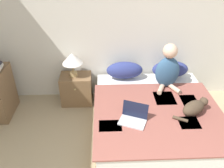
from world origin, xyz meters
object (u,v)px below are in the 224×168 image
person_sitting (168,69)px  table_lamp (72,59)px  bookshelf (2,93)px  bed (155,118)px  cat_tabby (195,108)px  laptop_open (133,118)px  pillow_near (125,70)px  pillow_far (170,69)px  nightstand (77,89)px

person_sitting → table_lamp: (-1.47, 0.27, 0.06)m
bookshelf → bed: bearing=-12.0°
cat_tabby → laptop_open: (-0.82, -0.11, -0.05)m
person_sitting → cat_tabby: (0.21, -0.70, -0.22)m
pillow_near → bookshelf: size_ratio=0.76×
laptop_open → table_lamp: table_lamp is taller
bed → bookshelf: bookshelf is taller
table_lamp → pillow_near: bearing=1.6°
pillow_far → bed: bearing=-115.6°
pillow_far → laptop_open: (-0.74, -1.11, -0.09)m
person_sitting → table_lamp: bearing=169.5°
pillow_near → table_lamp: table_lamp is taller
nightstand → bookshelf: 1.17m
nightstand → table_lamp: table_lamp is taller
pillow_near → cat_tabby: 1.30m
bookshelf → pillow_near: bearing=8.8°
bed → nightstand: bearing=147.3°
pillow_near → bookshelf: bearing=-171.2°
pillow_far → person_sitting: person_sitting is taller
pillow_far → person_sitting: bearing=-113.8°
bed → cat_tabby: bearing=-23.5°
cat_tabby → table_lamp: size_ratio=1.30×
pillow_near → table_lamp: bearing=-178.4°
pillow_near → pillow_far: (0.76, 0.00, 0.00)m
bed → pillow_far: pillow_far is taller
pillow_near → table_lamp: size_ratio=1.49×
pillow_near → person_sitting: bearing=-25.1°
pillow_far → cat_tabby: size_ratio=1.14×
person_sitting → table_lamp: person_sitting is taller
cat_tabby → pillow_near: bearing=98.9°
pillow_far → bookshelf: bookshelf is taller
pillow_near → nightstand: pillow_near is taller
pillow_near → cat_tabby: pillow_near is taller
laptop_open → bed: bearing=63.8°
bed → nightstand: 1.42m
pillow_far → nightstand: (-1.57, -0.02, -0.33)m
pillow_far → cat_tabby: pillow_far is taller
nightstand → pillow_far: bearing=0.9°
pillow_far → table_lamp: table_lamp is taller
table_lamp → bookshelf: 1.22m
pillow_far → table_lamp: size_ratio=1.49×
cat_tabby → nightstand: bearing=118.3°
bed → cat_tabby: 0.60m
person_sitting → laptop_open: person_sitting is taller
pillow_far → person_sitting: 0.37m
laptop_open → pillow_far: bearing=78.9°
bookshelf → laptop_open: bearing=-22.4°
nightstand → cat_tabby: bearing=-30.3°
pillow_near → pillow_far: 0.76m
person_sitting → cat_tabby: size_ratio=1.36×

